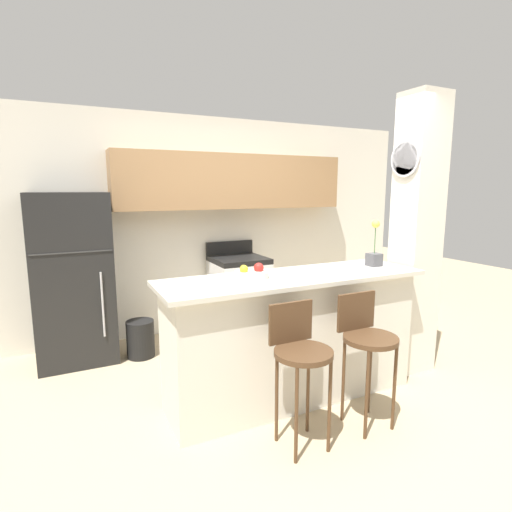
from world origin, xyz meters
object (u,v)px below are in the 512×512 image
bar_stool_left (300,353)px  orchid_vase (374,252)px  fruit_bowl (252,274)px  refrigerator (73,278)px  stove_range (239,294)px  trash_bin (141,339)px  bar_stool_right (367,339)px

bar_stool_left → orchid_vase: (1.12, 0.57, 0.51)m
bar_stool_left → fruit_bowl: 0.75m
refrigerator → stove_range: (1.80, 0.03, -0.38)m
stove_range → orchid_vase: size_ratio=2.61×
fruit_bowl → trash_bin: bearing=116.0°
refrigerator → stove_range: bearing=1.0°
stove_range → bar_stool_right: bearing=-88.9°
fruit_bowl → bar_stool_right: bearing=-44.7°
stove_range → orchid_vase: orchid_vase is taller
orchid_vase → trash_bin: (-1.82, 1.36, -0.97)m
bar_stool_left → fruit_bowl: size_ratio=3.62×
bar_stool_right → refrigerator: bearing=130.6°
bar_stool_right → orchid_vase: 0.95m
orchid_vase → stove_range: bearing=110.5°
stove_range → bar_stool_right: 2.19m
orchid_vase → trash_bin: orchid_vase is taller
bar_stool_left → refrigerator: bearing=120.8°
bar_stool_left → orchid_vase: orchid_vase is taller
trash_bin → orchid_vase: bearing=-36.7°
refrigerator → bar_stool_left: size_ratio=1.75×
fruit_bowl → refrigerator: bearing=128.5°
stove_range → bar_stool_right: size_ratio=1.12×
stove_range → bar_stool_left: size_ratio=1.12×
fruit_bowl → stove_range: bearing=69.8°
orchid_vase → trash_bin: size_ratio=1.08×
bar_stool_left → fruit_bowl: bearing=95.5°
bar_stool_right → orchid_vase: (0.56, 0.57, 0.51)m
refrigerator → bar_stool_right: bearing=-49.4°
fruit_bowl → trash_bin: 1.71m
fruit_bowl → bar_stool_left: bearing=-84.5°
refrigerator → bar_stool_left: refrigerator is taller
trash_bin → bar_stool_left: bearing=-70.0°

